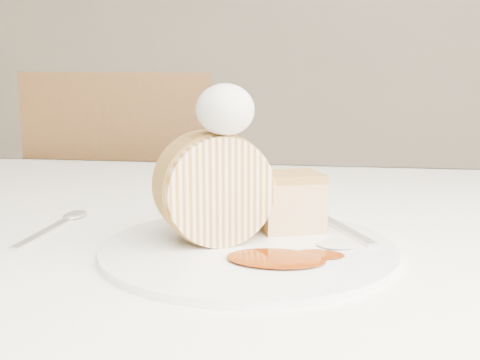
# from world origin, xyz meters

# --- Properties ---
(table) EXTENTS (1.40, 0.90, 0.75)m
(table) POSITION_xyz_m (0.00, 0.20, 0.66)
(table) COLOR white
(table) RESTS_ON ground
(chair_far) EXTENTS (0.55, 0.55, 0.95)m
(chair_far) POSITION_xyz_m (-0.42, 0.87, 0.54)
(chair_far) COLOR brown
(chair_far) RESTS_ON ground
(plate) EXTENTS (0.38, 0.38, 0.01)m
(plate) POSITION_xyz_m (0.04, 0.03, 0.75)
(plate) COLOR white
(plate) RESTS_ON table
(roulade_slice) EXTENTS (0.12, 0.11, 0.11)m
(roulade_slice) POSITION_xyz_m (-0.00, 0.04, 0.81)
(roulade_slice) COLOR beige
(roulade_slice) RESTS_ON plate
(cake_chunk) EXTENTS (0.08, 0.08, 0.05)m
(cake_chunk) POSITION_xyz_m (0.07, 0.10, 0.78)
(cake_chunk) COLOR #B18743
(cake_chunk) RESTS_ON plate
(whipped_cream) EXTENTS (0.06, 0.06, 0.05)m
(whipped_cream) POSITION_xyz_m (0.01, 0.03, 0.89)
(whipped_cream) COLOR silver
(whipped_cream) RESTS_ON roulade_slice
(caramel_drizzle) EXTENTS (0.03, 0.02, 0.01)m
(caramel_drizzle) POSITION_xyz_m (0.01, 0.03, 0.92)
(caramel_drizzle) COLOR #782905
(caramel_drizzle) RESTS_ON whipped_cream
(caramel_pool) EXTENTS (0.11, 0.09, 0.00)m
(caramel_pool) POSITION_xyz_m (0.07, -0.01, 0.76)
(caramel_pool) COLOR #782905
(caramel_pool) RESTS_ON plate
(fork) EXTENTS (0.09, 0.17, 0.00)m
(fork) POSITION_xyz_m (0.13, 0.10, 0.76)
(fork) COLOR silver
(fork) RESTS_ON plate
(spoon) EXTENTS (0.03, 0.15, 0.00)m
(spoon) POSITION_xyz_m (-0.20, 0.06, 0.75)
(spoon) COLOR silver
(spoon) RESTS_ON table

